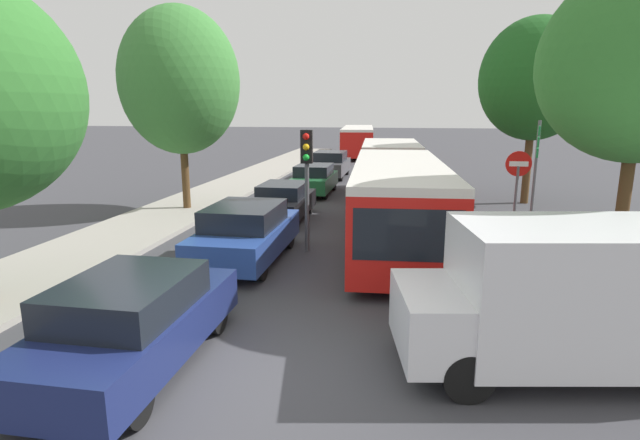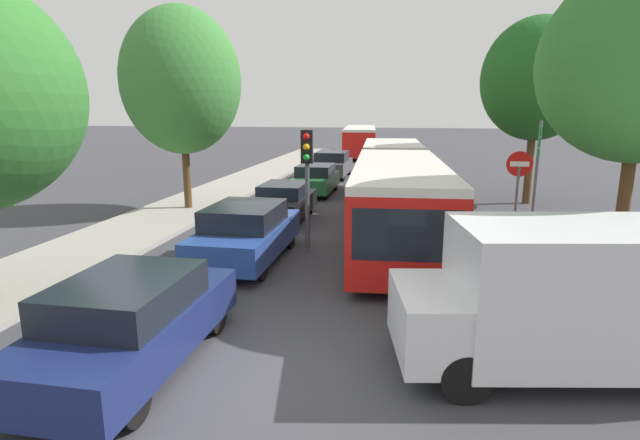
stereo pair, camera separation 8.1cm
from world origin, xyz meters
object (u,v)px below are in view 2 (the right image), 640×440
at_px(queued_car_navy, 131,322).
at_px(white_van, 578,295).
at_px(city_bus_rear, 360,139).
at_px(tree_left_mid, 181,85).
at_px(queued_car_blue, 246,233).
at_px(traffic_light, 307,163).
at_px(tree_right_near, 638,69).
at_px(tree_right_mid, 537,79).
at_px(no_entry_sign, 518,185).
at_px(queued_car_green, 316,179).
at_px(queued_car_black, 285,201).
at_px(direction_sign_post, 538,153).
at_px(articulated_bus, 395,181).
at_px(queued_car_graphite, 332,164).

height_order(queued_car_navy, white_van, white_van).
distance_m(city_bus_rear, tree_left_mid, 25.50).
distance_m(queued_car_blue, traffic_light, 2.52).
relative_size(tree_right_near, tree_right_mid, 0.89).
bearing_deg(tree_right_mid, tree_right_near, -93.60).
bearing_deg(no_entry_sign, tree_right_near, 19.79).
bearing_deg(queued_car_green, queued_car_navy, -179.11).
height_order(queued_car_black, direction_sign_post, direction_sign_post).
bearing_deg(tree_right_mid, articulated_bus, -141.72).
xyz_separation_m(queued_car_blue, queued_car_graphite, (-0.26, 16.59, -0.00)).
height_order(queued_car_green, white_van, white_van).
xyz_separation_m(traffic_light, tree_right_mid, (7.75, 8.83, 2.62)).
height_order(city_bus_rear, no_entry_sign, no_entry_sign).
bearing_deg(articulated_bus, queued_car_green, -146.02).
distance_m(queued_car_blue, tree_right_near, 9.38).
bearing_deg(no_entry_sign, city_bus_rear, -165.87).
distance_m(city_bus_rear, tree_right_near, 33.38).
bearing_deg(traffic_light, direction_sign_post, 113.30).
relative_size(queued_car_blue, queued_car_graphite, 1.00).
xyz_separation_m(articulated_bus, traffic_light, (-2.29, -4.52, 1.08)).
relative_size(articulated_bus, tree_left_mid, 2.17).
xyz_separation_m(articulated_bus, queued_car_navy, (-3.66, -11.38, -0.66)).
xyz_separation_m(articulated_bus, tree_right_mid, (5.46, 4.31, 3.70)).
bearing_deg(tree_left_mid, articulated_bus, -1.98).
distance_m(queued_car_navy, white_van, 6.79).
bearing_deg(traffic_light, queued_car_graphite, -178.00).
xyz_separation_m(queued_car_green, direction_sign_post, (8.34, -6.02, 1.86)).
bearing_deg(tree_left_mid, traffic_light, -39.54).
bearing_deg(city_bus_rear, no_entry_sign, -170.22).
xyz_separation_m(queued_car_blue, direction_sign_post, (8.19, 4.74, 1.79)).
bearing_deg(white_van, tree_left_mid, -53.21).
bearing_deg(white_van, queued_car_green, -75.54).
bearing_deg(queued_car_black, tree_right_near, -125.66).
relative_size(queued_car_navy, queued_car_black, 1.11).
distance_m(queued_car_blue, no_entry_sign, 7.60).
bearing_deg(no_entry_sign, articulated_bus, -134.39).
bearing_deg(queued_car_blue, queued_car_green, 1.09).
bearing_deg(queued_car_navy, tree_left_mid, 21.15).
xyz_separation_m(queued_car_graphite, tree_right_mid, (9.40, -6.55, 4.34)).
bearing_deg(tree_right_near, queued_car_navy, -152.23).
xyz_separation_m(queued_car_green, tree_right_near, (8.58, -11.99, 4.00)).
bearing_deg(city_bus_rear, queued_car_navy, 175.75).
height_order(city_bus_rear, tree_right_near, tree_right_near).
bearing_deg(articulated_bus, white_van, 13.02).
height_order(tree_left_mid, tree_right_near, tree_left_mid).
distance_m(queued_car_black, tree_right_near, 11.43).
distance_m(queued_car_green, tree_right_mid, 10.31).
height_order(queued_car_green, tree_right_mid, tree_right_mid).
height_order(articulated_bus, no_entry_sign, no_entry_sign).
xyz_separation_m(queued_car_navy, tree_right_near, (8.41, 4.43, 3.95)).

